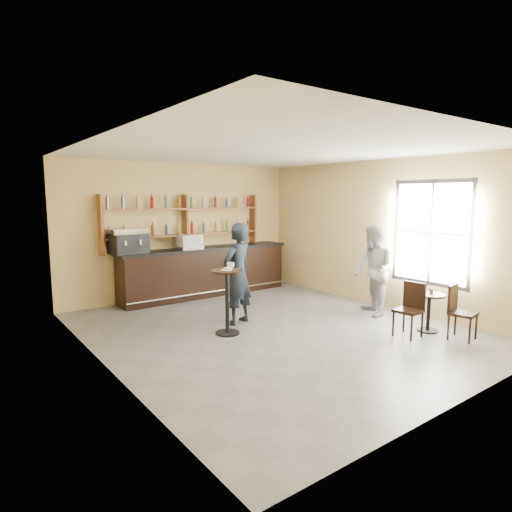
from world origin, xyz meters
TOP-DOWN VIEW (x-y plane):
  - floor at (0.00, 0.00)m, footprint 7.00×7.00m
  - ceiling at (0.00, 0.00)m, footprint 7.00×7.00m
  - wall_back at (0.00, 3.50)m, footprint 7.00×0.00m
  - wall_front at (0.00, -3.50)m, footprint 7.00×0.00m
  - wall_left at (-3.00, 0.00)m, footprint 0.00×7.00m
  - wall_right at (3.00, 0.00)m, footprint 0.00×7.00m
  - window_pane at (2.99, -1.20)m, footprint 0.00×2.00m
  - window_frame at (2.99, -1.20)m, footprint 0.04×1.70m
  - shelf_unit at (0.00, 3.37)m, footprint 4.00×0.26m
  - liquor_bottles at (0.00, 3.37)m, footprint 3.68×0.10m
  - bar_counter at (0.41, 3.15)m, footprint 4.37×0.85m
  - espresso_machine at (-1.49, 3.15)m, footprint 0.81×0.58m
  - pastry_case at (-0.03, 3.15)m, footprint 0.58×0.48m
  - pedestal_table at (-0.80, 0.29)m, footprint 0.64×0.64m
  - napkin at (-0.80, 0.29)m, footprint 0.25×0.25m
  - donut at (-0.79, 0.28)m, footprint 0.15×0.15m
  - cup_pedestal at (-0.66, 0.39)m, footprint 0.18×0.18m
  - man_main at (-0.30, 0.72)m, footprint 0.80×0.64m
  - cafe_table at (2.17, -1.74)m, footprint 0.69×0.69m
  - cup_cafe at (2.22, -1.74)m, footprint 0.10×0.10m
  - chair_west at (1.62, -1.69)m, footprint 0.43×0.43m
  - chair_south at (2.22, -2.34)m, footprint 0.47×0.47m
  - patron_second at (2.23, -0.44)m, footprint 1.07×1.14m

SIDE VIEW (x-z plane):
  - floor at x=0.00m, z-range 0.00..0.00m
  - cafe_table at x=2.17m, z-range 0.00..0.69m
  - chair_south at x=2.22m, z-range 0.00..0.92m
  - chair_west at x=1.62m, z-range 0.00..0.94m
  - pedestal_table at x=-0.80m, z-range 0.00..1.15m
  - bar_counter at x=0.41m, z-range 0.00..1.18m
  - cup_cafe at x=2.22m, z-range 0.69..0.78m
  - patron_second at x=2.23m, z-range 0.00..1.86m
  - man_main at x=-0.30m, z-range 0.00..1.92m
  - napkin at x=-0.80m, z-range 1.15..1.15m
  - donut at x=-0.79m, z-range 1.15..1.19m
  - cup_pedestal at x=-0.66m, z-range 1.15..1.25m
  - pastry_case at x=-0.03m, z-range 1.18..1.51m
  - espresso_machine at x=-1.49m, z-range 1.18..1.72m
  - wall_back at x=0.00m, z-range -1.90..5.10m
  - wall_front at x=0.00m, z-range -1.90..5.10m
  - wall_left at x=-3.00m, z-range -1.90..5.10m
  - wall_right at x=3.00m, z-range -1.90..5.10m
  - window_frame at x=2.99m, z-range 0.65..2.75m
  - window_pane at x=2.99m, z-range 0.70..2.70m
  - shelf_unit at x=0.00m, z-range 1.11..2.51m
  - liquor_bottles at x=0.00m, z-range 1.48..2.48m
  - ceiling at x=0.00m, z-range 3.20..3.20m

